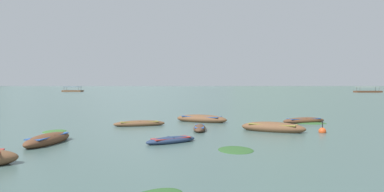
{
  "coord_description": "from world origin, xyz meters",
  "views": [
    {
      "loc": [
        0.4,
        -4.02,
        3.13
      ],
      "look_at": [
        0.17,
        51.34,
        1.4
      ],
      "focal_mm": 32.92,
      "sensor_mm": 36.0,
      "label": 1
    }
  ],
  "objects": [
    {
      "name": "ground_plane",
      "position": [
        0.0,
        1500.0,
        0.0
      ],
      "size": [
        6000.0,
        6000.0,
        0.0
      ],
      "primitive_type": "plane",
      "color": "#425B56"
    },
    {
      "name": "mountain_1",
      "position": [
        -891.47,
        2053.62,
        293.13
      ],
      "size": [
        1487.75,
        1487.75,
        586.26
      ],
      "primitive_type": "cone",
      "color": "slate",
      "rests_on": "ground"
    },
    {
      "name": "rowboat_3",
      "position": [
        -7.31,
        14.68,
        0.21
      ],
      "size": [
        1.81,
        4.09,
        0.68
      ],
      "color": "brown",
      "rests_on": "ground"
    },
    {
      "name": "rowboat_1",
      "position": [
        5.86,
        19.65,
        0.25
      ],
      "size": [
        4.52,
        3.23,
        0.81
      ],
      "color": "brown",
      "rests_on": "ground"
    },
    {
      "name": "rowboat_10",
      "position": [
        9.67,
        25.0,
        0.18
      ],
      "size": [
        4.1,
        2.29,
        0.57
      ],
      "color": "brown",
      "rests_on": "ground"
    },
    {
      "name": "rowboat_7",
      "position": [
        -0.74,
        14.97,
        0.13
      ],
      "size": [
        3.03,
        2.49,
        0.42
      ],
      "color": "navy",
      "rests_on": "ground"
    },
    {
      "name": "weed_patch_2",
      "position": [
        -8.86,
        19.54,
        0.0
      ],
      "size": [
        1.55,
        2.07,
        0.14
      ],
      "primitive_type": "ellipsoid",
      "rotation": [
        0.0,
        0.0,
        1.52
      ],
      "color": "#38662D",
      "rests_on": "ground"
    },
    {
      "name": "rowboat_9",
      "position": [
        0.92,
        20.11,
        0.16
      ],
      "size": [
        0.98,
        3.08,
        0.5
      ],
      "color": "#4C3323",
      "rests_on": "ground"
    },
    {
      "name": "mountain_2",
      "position": [
        -160.13,
        1955.91,
        276.87
      ],
      "size": [
        1512.44,
        1512.44,
        553.74
      ],
      "primitive_type": "cone",
      "color": "slate",
      "rests_on": "ground"
    },
    {
      "name": "weed_patch_1",
      "position": [
        10.02,
        24.71,
        0.0
      ],
      "size": [
        3.15,
        2.6,
        0.14
      ],
      "primitive_type": "ellipsoid",
      "rotation": [
        0.0,
        0.0,
        1.29
      ],
      "color": "#2D5628",
      "rests_on": "ground"
    },
    {
      "name": "rowboat_8",
      "position": [
        1.2,
        25.76,
        0.24
      ],
      "size": [
        4.76,
        3.3,
        0.77
      ],
      "color": "brown",
      "rests_on": "ground"
    },
    {
      "name": "mooring_buoy",
      "position": [
        8.95,
        18.93,
        0.11
      ],
      "size": [
        0.49,
        0.49,
        0.95
      ],
      "color": "#DB4C1E",
      "rests_on": "ground"
    },
    {
      "name": "ferry_1",
      "position": [
        73.85,
        142.71,
        0.45
      ],
      "size": [
        11.02,
        4.12,
        2.54
      ],
      "color": "brown",
      "rests_on": "ground"
    },
    {
      "name": "rowboat_5",
      "position": [
        -3.64,
        22.86,
        0.17
      ],
      "size": [
        4.08,
        2.02,
        0.53
      ],
      "color": "brown",
      "rests_on": "ground"
    },
    {
      "name": "mountain_3",
      "position": [
        520.41,
        2094.7,
        298.84
      ],
      "size": [
        1805.73,
        1805.73,
        597.69
      ],
      "primitive_type": "cone",
      "color": "#56665B",
      "rests_on": "ground"
    },
    {
      "name": "weed_patch_3",
      "position": [
        2.51,
        12.8,
        0.0
      ],
      "size": [
        1.82,
        2.24,
        0.14
      ],
      "primitive_type": "ellipsoid",
      "rotation": [
        0.0,
        0.0,
        1.63
      ],
      "color": "#2D5628",
      "rests_on": "ground"
    },
    {
      "name": "ferry_2",
      "position": [
        -54.86,
        158.55,
        0.45
      ],
      "size": [
        9.39,
        4.38,
        2.54
      ],
      "color": "brown",
      "rests_on": "ground"
    }
  ]
}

